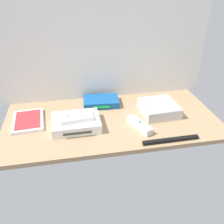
{
  "coord_description": "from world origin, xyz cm",
  "views": [
    {
      "loc": [
        -17.88,
        -95.85,
        61.55
      ],
      "look_at": [
        0.0,
        0.0,
        4.0
      ],
      "focal_mm": 39.11,
      "sensor_mm": 36.0,
      "label": 1
    }
  ],
  "objects": [
    {
      "name": "back_wall",
      "position": [
        0.0,
        24.6,
        32.0
      ],
      "size": [
        110.0,
        1.2,
        64.0
      ],
      "primitive_type": "cube",
      "color": "white",
      "rests_on": "ground"
    },
    {
      "name": "remote_classic_pad",
      "position": [
        -16.78,
        -3.71,
        5.41
      ],
      "size": [
        15.22,
        9.6,
        2.4
      ],
      "rotation": [
        0.0,
        0.0,
        0.11
      ],
      "color": "white",
      "rests_on": "game_console"
    },
    {
      "name": "network_router",
      "position": [
        -2.94,
        15.54,
        1.7
      ],
      "size": [
        18.83,
        13.32,
        3.4
      ],
      "rotation": [
        0.0,
        0.0,
        -0.07
      ],
      "color": "#145193",
      "rests_on": "ground_plane"
    },
    {
      "name": "sensor_bar",
      "position": [
        20.66,
        -21.26,
        0.7
      ],
      "size": [
        24.02,
        2.02,
        1.4
      ],
      "primitive_type": "cube",
      "rotation": [
        0.0,
        0.0,
        0.01
      ],
      "color": "black",
      "rests_on": "ground_plane"
    },
    {
      "name": "ground_plane",
      "position": [
        0.0,
        0.0,
        -1.0
      ],
      "size": [
        100.0,
        48.0,
        2.0
      ],
      "primitive_type": "cube",
      "color": "#9E7F5B",
      "rests_on": "ground"
    },
    {
      "name": "game_case",
      "position": [
        -38.64,
        4.7,
        0.76
      ],
      "size": [
        14.95,
        19.94,
        1.56
      ],
      "rotation": [
        0.0,
        0.0,
        0.07
      ],
      "color": "white",
      "rests_on": "ground_plane"
    },
    {
      "name": "game_console",
      "position": [
        -16.96,
        -3.35,
        2.2
      ],
      "size": [
        21.25,
        16.76,
        4.4
      ],
      "rotation": [
        0.0,
        0.0,
        0.02
      ],
      "color": "white",
      "rests_on": "ground_plane"
    },
    {
      "name": "mini_computer",
      "position": [
        23.61,
        1.67,
        2.64
      ],
      "size": [
        17.85,
        17.85,
        5.3
      ],
      "rotation": [
        0.0,
        0.0,
        0.05
      ],
      "color": "silver",
      "rests_on": "ground_plane"
    },
    {
      "name": "remote_wand",
      "position": [
        10.69,
        -9.28,
        1.51
      ],
      "size": [
        8.92,
        15.06,
        3.4
      ],
      "rotation": [
        0.0,
        0.0,
        0.39
      ],
      "color": "white",
      "rests_on": "ground_plane"
    }
  ]
}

